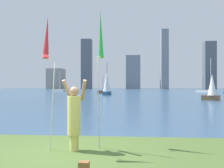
# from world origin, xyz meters

# --- Properties ---
(ground) EXTENTS (120.00, 138.00, 0.12)m
(ground) POSITION_xyz_m (0.00, 50.95, -0.06)
(ground) COLOR #4C662D
(person) EXTENTS (0.69, 0.51, 1.89)m
(person) POSITION_xyz_m (0.25, 0.22, 0.93)
(person) COLOR #D8CC66
(person) RESTS_ON ground
(kite_flag_left) EXTENTS (0.16, 0.82, 3.50)m
(kite_flag_left) POSITION_xyz_m (-0.39, -0.09, 2.87)
(kite_flag_left) COLOR #B2B2B7
(kite_flag_left) RESTS_ON ground
(kite_flag_right) EXTENTS (0.16, 0.88, 3.88)m
(kite_flag_right) POSITION_xyz_m (0.88, 0.81, 3.12)
(kite_flag_right) COLOR #B2B2B7
(kite_flag_right) RESTS_ON ground
(bag) EXTENTS (0.20, 0.17, 0.25)m
(bag) POSITION_xyz_m (0.84, -1.42, 0.12)
(bag) COLOR brown
(bag) RESTS_ON ground
(sailboat_0) EXTENTS (3.07, 2.31, 3.40)m
(sailboat_0) POSITION_xyz_m (18.00, 49.64, 0.29)
(sailboat_0) COLOR white
(sailboat_0) RESTS_ON ground
(sailboat_1) EXTENTS (1.51, 2.64, 5.59)m
(sailboat_1) POSITION_xyz_m (-2.37, 34.68, 1.96)
(sailboat_1) COLOR #2D6084
(sailboat_1) RESTS_ON ground
(sailboat_2) EXTENTS (2.95, 1.80, 5.20)m
(sailboat_2) POSITION_xyz_m (-16.46, 53.92, 0.36)
(sailboat_2) COLOR silver
(sailboat_2) RESTS_ON ground
(sailboat_4) EXTENTS (2.30, 1.27, 3.67)m
(sailboat_4) POSITION_xyz_m (-3.93, 42.43, 0.32)
(sailboat_4) COLOR brown
(sailboat_4) RESTS_ON ground
(sailboat_5) EXTENTS (2.14, 1.38, 4.77)m
(sailboat_5) POSITION_xyz_m (10.91, 21.96, 1.39)
(sailboat_5) COLOR brown
(sailboat_5) RESTS_ON ground
(skyline_tower_0) EXTENTS (6.90, 6.78, 8.91)m
(skyline_tower_0) POSITION_xyz_m (-31.60, 98.44, 4.46)
(skyline_tower_0) COLOR gray
(skyline_tower_0) RESTS_ON ground
(skyline_tower_1) EXTENTS (4.50, 4.16, 22.04)m
(skyline_tower_1) POSITION_xyz_m (-17.98, 99.70, 11.02)
(skyline_tower_1) COLOR #565B66
(skyline_tower_1) RESTS_ON ground
(skyline_tower_2) EXTENTS (6.32, 7.06, 14.84)m
(skyline_tower_2) POSITION_xyz_m (2.70, 102.48, 7.42)
(skyline_tower_2) COLOR gray
(skyline_tower_2) RESTS_ON ground
(skyline_tower_3) EXTENTS (3.00, 5.72, 25.12)m
(skyline_tower_3) POSITION_xyz_m (15.93, 97.47, 12.56)
(skyline_tower_3) COLOR gray
(skyline_tower_3) RESTS_ON ground
(skyline_tower_4) EXTENTS (4.83, 4.25, 20.60)m
(skyline_tower_4) POSITION_xyz_m (35.91, 101.31, 10.30)
(skyline_tower_4) COLOR #565B66
(skyline_tower_4) RESTS_ON ground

